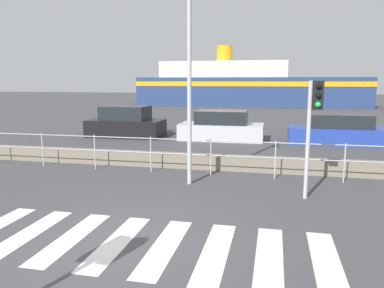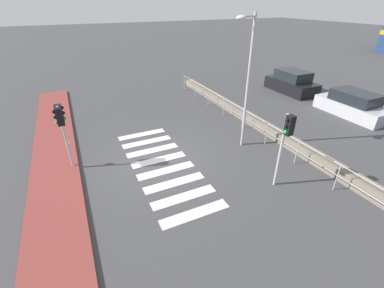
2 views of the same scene
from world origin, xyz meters
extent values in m
plane|color=#424244|center=(0.00, 0.00, 0.00)|extent=(160.00, 160.00, 0.00)
cube|color=silver|center=(-1.68, 0.00, 0.00)|extent=(0.45, 2.40, 0.01)
cube|color=silver|center=(-0.78, 0.00, 0.00)|extent=(0.45, 2.40, 0.01)
cube|color=silver|center=(0.12, 0.00, 0.00)|extent=(0.45, 2.40, 0.01)
cube|color=silver|center=(1.02, 0.00, 0.00)|extent=(0.45, 2.40, 0.01)
cube|color=silver|center=(1.92, 0.00, 0.00)|extent=(0.45, 2.40, 0.01)
cube|color=silver|center=(2.82, 0.00, 0.00)|extent=(0.45, 2.40, 0.01)
cube|color=silver|center=(3.72, 0.00, 0.00)|extent=(0.45, 2.40, 0.01)
cube|color=slate|center=(0.00, 6.01, 0.23)|extent=(19.23, 0.55, 0.46)
cylinder|color=#B2B2B5|center=(0.00, 5.13, 1.08)|extent=(17.31, 0.03, 0.03)
cylinder|color=#B2B2B5|center=(0.00, 5.13, 0.63)|extent=(17.31, 0.03, 0.03)
cylinder|color=#B2B2B5|center=(-4.81, 5.13, 0.57)|extent=(0.04, 0.04, 1.14)
cylinder|color=#B2B2B5|center=(-2.88, 5.13, 0.57)|extent=(0.04, 0.04, 1.14)
cylinder|color=#B2B2B5|center=(-0.96, 5.13, 0.57)|extent=(0.04, 0.04, 1.14)
cylinder|color=#B2B2B5|center=(0.96, 5.13, 0.57)|extent=(0.04, 0.04, 1.14)
cylinder|color=#B2B2B5|center=(2.88, 5.13, 0.57)|extent=(0.04, 0.04, 1.14)
cylinder|color=#B2B2B5|center=(4.81, 5.13, 0.57)|extent=(0.04, 0.04, 1.14)
cylinder|color=#B2B2B5|center=(3.63, 3.39, 1.44)|extent=(0.10, 0.10, 2.88)
cube|color=black|center=(3.80, 3.39, 2.54)|extent=(0.24, 0.24, 0.68)
sphere|color=black|center=(3.80, 3.25, 2.75)|extent=(0.13, 0.13, 0.13)
sphere|color=black|center=(3.80, 3.25, 2.54)|extent=(0.13, 0.13, 0.13)
sphere|color=#19D84C|center=(3.80, 3.25, 2.33)|extent=(0.13, 0.13, 0.13)
cylinder|color=#B2B2B5|center=(0.54, 4.06, 2.86)|extent=(0.12, 0.12, 5.73)
cube|color=navy|center=(0.00, 37.97, 1.61)|extent=(25.27, 6.78, 3.23)
cube|color=white|center=(-3.03, 37.97, 4.12)|extent=(14.15, 5.42, 1.78)
cube|color=orange|center=(0.00, 34.56, 2.52)|extent=(25.27, 0.08, 0.52)
cylinder|color=orange|center=(-3.03, 37.97, 5.90)|extent=(1.80, 1.80, 1.80)
cube|color=black|center=(-4.72, 12.22, 0.44)|extent=(3.87, 1.90, 0.87)
cube|color=#1E2328|center=(-4.72, 12.22, 1.23)|extent=(2.32, 1.67, 0.71)
cube|color=#BCBCC1|center=(0.29, 12.22, 0.39)|extent=(4.08, 1.83, 0.79)
cube|color=#1E2328|center=(0.29, 12.22, 1.11)|extent=(2.45, 1.61, 0.64)
cube|color=#233D9E|center=(5.75, 12.22, 0.37)|extent=(4.52, 1.78, 0.75)
cube|color=#1E2328|center=(5.75, 12.22, 1.06)|extent=(2.71, 1.57, 0.61)
camera|label=1|loc=(2.81, -5.91, 2.88)|focal=35.00mm
camera|label=2|loc=(9.27, -2.75, 6.09)|focal=24.00mm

